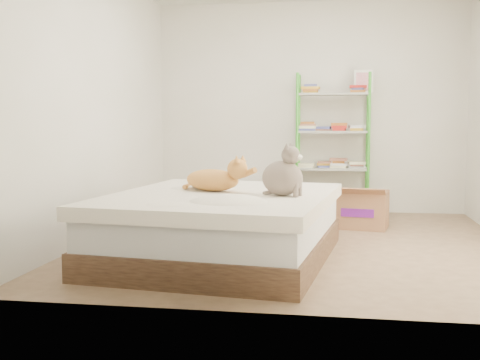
% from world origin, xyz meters
% --- Properties ---
extents(room, '(3.81, 4.21, 2.61)m').
position_xyz_m(room, '(0.00, 0.00, 1.30)').
color(room, '#987C5D').
rests_on(room, ground).
extents(bed, '(1.92, 2.29, 0.54)m').
position_xyz_m(bed, '(-0.56, -0.75, 0.27)').
color(bed, brown).
rests_on(bed, ground).
extents(orange_cat, '(0.65, 0.50, 0.23)m').
position_xyz_m(orange_cat, '(-0.67, -0.60, 0.66)').
color(orange_cat, gold).
rests_on(orange_cat, bed).
extents(grey_cat, '(0.41, 0.37, 0.40)m').
position_xyz_m(grey_cat, '(-0.06, -0.83, 0.74)').
color(grey_cat, gray).
rests_on(grey_cat, bed).
extents(shelf_unit, '(0.90, 0.36, 1.74)m').
position_xyz_m(shelf_unit, '(0.31, 1.88, 0.80)').
color(shelf_unit, green).
rests_on(shelf_unit, ground).
extents(cardboard_box, '(0.63, 0.62, 0.45)m').
position_xyz_m(cardboard_box, '(0.61, 0.93, 0.20)').
color(cardboard_box, '#8E5B3D').
rests_on(cardboard_box, ground).
extents(white_bin, '(0.36, 0.34, 0.35)m').
position_xyz_m(white_bin, '(-0.89, 1.85, 0.18)').
color(white_bin, white).
rests_on(white_bin, ground).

